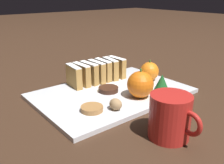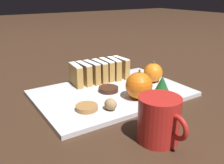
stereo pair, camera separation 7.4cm
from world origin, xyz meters
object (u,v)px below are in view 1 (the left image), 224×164
Objects in this scene: orange_near at (140,84)px; walnut at (116,104)px; coffee_mug at (170,117)px; chocolate_cookie at (108,89)px; orange_far at (149,71)px.

orange_near reaches higher than walnut.
chocolate_cookie is at bearing 171.19° from coffee_mug.
coffee_mug is (0.17, -0.09, -0.00)m from orange_near.
orange_far is at bearing 124.11° from orange_near.
orange_near is 0.19m from coffee_mug.
coffee_mug is (0.16, 0.02, 0.02)m from walnut.
orange_far is 0.17m from chocolate_cookie.
walnut is 0.16m from coffee_mug.
walnut reaches higher than chocolate_cookie.
walnut is 0.60× the size of chocolate_cookie.
chocolate_cookie is at bearing 150.59° from walnut.
walnut is 0.30× the size of coffee_mug.
orange_near reaches higher than chocolate_cookie.
orange_far reaches higher than chocolate_cookie.
coffee_mug is (0.26, -0.21, 0.01)m from orange_far.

